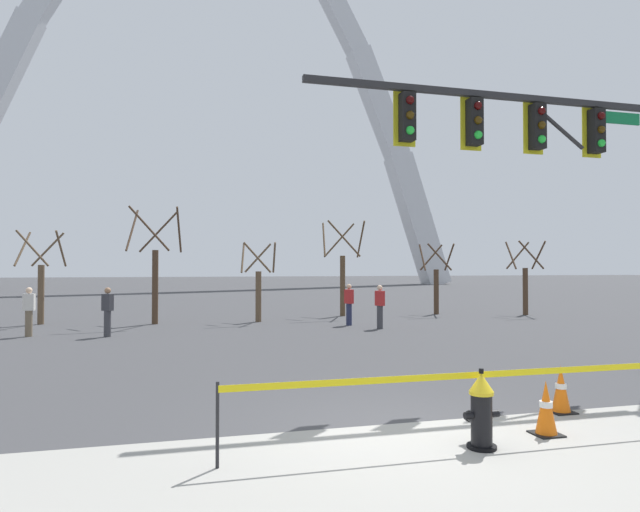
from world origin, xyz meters
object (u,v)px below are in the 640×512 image
fire_hydrant (481,411)px  traffic_cone_by_hydrant (561,390)px  traffic_signal_gantry (556,160)px  pedestrian_walking_left (29,311)px  monument_arch (207,97)px  pedestrian_standing_center (108,311)px  pedestrian_near_trees (349,304)px  traffic_cone_mid_sidewalk (546,408)px  pedestrian_walking_right (380,306)px

fire_hydrant → traffic_cone_by_hydrant: size_ratio=1.36×
traffic_signal_gantry → pedestrian_walking_left: size_ratio=4.92×
fire_hydrant → monument_arch: bearing=90.7°
monument_arch → pedestrian_walking_left: size_ratio=39.21×
pedestrian_standing_center → pedestrian_walking_left: bearing=164.3°
fire_hydrant → pedestrian_walking_left: bearing=122.2°
pedestrian_standing_center → pedestrian_near_trees: same height
traffic_cone_mid_sidewalk → pedestrian_standing_center: 14.20m
traffic_cone_mid_sidewalk → monument_arch: (-1.88, 58.93, 22.13)m
traffic_cone_by_hydrant → pedestrian_near_trees: (0.59, 12.75, 0.46)m
traffic_cone_by_hydrant → pedestrian_walking_right: pedestrian_walking_right is taller
pedestrian_near_trees → traffic_signal_gantry: bearing=-84.5°
pedestrian_near_trees → traffic_cone_mid_sidewalk: bearing=-96.5°
traffic_cone_by_hydrant → pedestrian_standing_center: bearing=124.9°
fire_hydrant → monument_arch: (-0.75, 59.19, 22.02)m
monument_arch → traffic_signal_gantry: bearing=-85.5°
pedestrian_near_trees → fire_hydrant: bearing=-100.9°
traffic_signal_gantry → pedestrian_walking_left: traffic_signal_gantry is taller
monument_arch → pedestrian_walking_left: 51.32m
fire_hydrant → traffic_cone_by_hydrant: (2.08, 1.16, -0.11)m
traffic_cone_mid_sidewalk → traffic_signal_gantry: 5.67m
fire_hydrant → monument_arch: size_ratio=0.02×
traffic_cone_mid_sidewalk → pedestrian_walking_right: 12.49m
pedestrian_standing_center → pedestrian_near_trees: (8.56, 1.32, 0.00)m
fire_hydrant → pedestrian_near_trees: pedestrian_near_trees is taller
monument_arch → pedestrian_standing_center: size_ratio=39.21×
traffic_cone_mid_sidewalk → pedestrian_walking_right: pedestrian_walking_right is taller
traffic_cone_mid_sidewalk → pedestrian_standing_center: pedestrian_standing_center is taller
pedestrian_standing_center → pedestrian_near_trees: bearing=8.7°
pedestrian_walking_left → pedestrian_near_trees: (11.03, 0.62, 0.00)m
pedestrian_walking_right → pedestrian_standing_center: bearing=179.6°
fire_hydrant → pedestrian_standing_center: pedestrian_standing_center is taller
monument_arch → pedestrian_standing_center: monument_arch is taller
pedestrian_standing_center → pedestrian_walking_right: bearing=-0.4°
fire_hydrant → pedestrian_walking_right: 12.99m
fire_hydrant → traffic_cone_mid_sidewalk: (1.13, 0.26, -0.11)m
pedestrian_walking_left → traffic_cone_mid_sidewalk: bearing=-53.9°
traffic_signal_gantry → pedestrian_standing_center: size_ratio=4.92×
traffic_signal_gantry → pedestrian_standing_center: traffic_signal_gantry is taller
pedestrian_walking_left → pedestrian_walking_right: (11.77, -0.77, 0.00)m
pedestrian_walking_right → pedestrian_near_trees: 1.57m
traffic_cone_mid_sidewalk → pedestrian_walking_left: pedestrian_walking_left is taller
traffic_signal_gantry → pedestrian_near_trees: 11.25m
traffic_cone_by_hydrant → pedestrian_near_trees: size_ratio=0.46×
monument_arch → pedestrian_walking_right: 51.62m
monument_arch → pedestrian_near_trees: (3.42, -45.28, -21.67)m
traffic_cone_mid_sidewalk → pedestrian_near_trees: bearing=83.5°
pedestrian_walking_left → traffic_cone_by_hydrant: bearing=-49.3°
pedestrian_walking_left → pedestrian_near_trees: bearing=3.2°
pedestrian_standing_center → fire_hydrant: bearing=-64.9°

